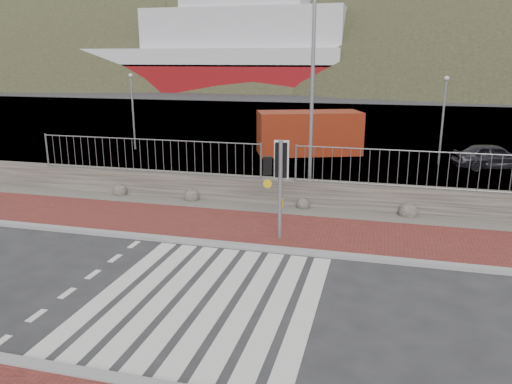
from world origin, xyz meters
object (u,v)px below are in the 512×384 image
(traffic_signal_far, at_px, (279,168))
(car_a, at_px, (493,156))
(shipping_container, at_px, (309,133))
(ferry, at_px, (206,55))
(streetlight, at_px, (316,82))

(traffic_signal_far, xyz_separation_m, car_a, (7.52, 11.49, -1.46))
(shipping_container, height_order, car_a, shipping_container)
(traffic_signal_far, bearing_deg, ferry, -71.16)
(shipping_container, relative_size, car_a, 1.55)
(streetlight, distance_m, shipping_container, 9.59)
(car_a, bearing_deg, ferry, 20.49)
(shipping_container, bearing_deg, ferry, 94.64)
(shipping_container, bearing_deg, car_a, -31.99)
(traffic_signal_far, distance_m, shipping_container, 13.30)
(ferry, distance_m, car_a, 62.21)
(traffic_signal_far, height_order, shipping_container, traffic_signal_far)
(traffic_signal_far, distance_m, car_a, 13.81)
(traffic_signal_far, height_order, streetlight, streetlight)
(ferry, relative_size, streetlight, 6.80)
(traffic_signal_far, bearing_deg, streetlight, -97.32)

